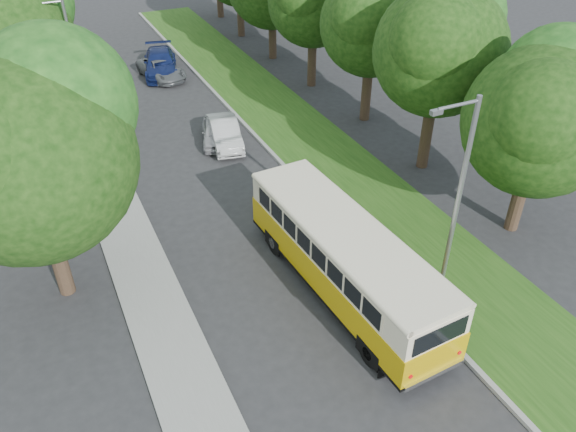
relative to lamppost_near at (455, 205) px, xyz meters
name	(u,v)px	position (x,y,z in m)	size (l,w,h in m)	color
ground	(298,298)	(-4.21, 2.50, -4.37)	(120.00, 120.00, 0.00)	#2A2A2D
curb	(320,204)	(-0.61, 7.50, -4.29)	(0.20, 70.00, 0.15)	gray
grass_verge	(365,193)	(1.74, 7.50, -4.30)	(4.50, 70.00, 0.13)	#214A13
sidewalk	(135,255)	(-9.01, 7.50, -4.31)	(2.20, 70.00, 0.12)	gray
treeline	(207,4)	(-1.06, 20.49, 1.56)	(24.27, 41.91, 9.46)	#332319
lamppost_near	(455,205)	(0.00, 0.00, 0.00)	(1.71, 0.16, 8.00)	gray
lamppost_far	(75,68)	(-8.91, 18.50, -0.25)	(1.71, 0.16, 7.50)	gray
warning_sign	(102,143)	(-8.71, 14.48, -2.66)	(0.56, 0.10, 2.50)	gray
vintage_bus	(344,260)	(-2.57, 2.12, -2.89)	(2.56, 9.93, 2.95)	#DBAE06
car_silver	(215,132)	(-2.75, 15.47, -3.76)	(1.45, 3.59, 1.22)	#B2B1B6
car_white	(225,133)	(-2.39, 14.97, -3.69)	(1.44, 4.12, 1.36)	silver
car_blue	(160,63)	(-2.73, 26.82, -3.60)	(2.16, 5.31, 1.54)	navy
car_grey	(161,69)	(-2.90, 26.03, -3.75)	(2.07, 4.48, 1.25)	slate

